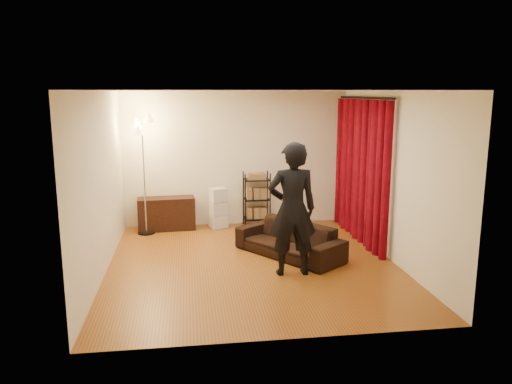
{
  "coord_description": "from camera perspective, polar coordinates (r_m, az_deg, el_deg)",
  "views": [
    {
      "loc": [
        -0.98,
        -7.48,
        2.69
      ],
      "look_at": [
        0.1,
        0.3,
        1.1
      ],
      "focal_mm": 35.0,
      "sensor_mm": 36.0,
      "label": 1
    }
  ],
  "objects": [
    {
      "name": "floor_lamp",
      "position": [
        9.63,
        -12.68,
        1.77
      ],
      "size": [
        0.52,
        0.52,
        2.24
      ],
      "primitive_type": null,
      "rotation": [
        0.0,
        0.0,
        -0.37
      ],
      "color": "silver",
      "rests_on": "ground"
    },
    {
      "name": "floor",
      "position": [
        8.01,
        -0.42,
        -8.18
      ],
      "size": [
        5.0,
        5.0,
        0.0
      ],
      "primitive_type": "plane",
      "color": "#8B4F13",
      "rests_on": "ground"
    },
    {
      "name": "storage_boxes",
      "position": [
        9.99,
        -4.33,
        -1.83
      ],
      "size": [
        0.4,
        0.36,
        0.81
      ],
      "primitive_type": null,
      "rotation": [
        0.0,
        0.0,
        0.37
      ],
      "color": "silver",
      "rests_on": "ground"
    },
    {
      "name": "curtain_rod",
      "position": [
        9.16,
        12.29,
        10.5
      ],
      "size": [
        0.04,
        2.65,
        0.04
      ],
      "primitive_type": "cylinder",
      "rotation": [
        1.57,
        0.0,
        0.0
      ],
      "color": "black",
      "rests_on": "wall_right"
    },
    {
      "name": "wall_front",
      "position": [
        5.25,
        3.12,
        -3.35
      ],
      "size": [
        5.0,
        0.0,
        5.0
      ],
      "primitive_type": "plane",
      "rotation": [
        -1.57,
        0.0,
        0.0
      ],
      "color": "#EBE2C5",
      "rests_on": "ground"
    },
    {
      "name": "person",
      "position": [
        7.32,
        4.15,
        -1.98
      ],
      "size": [
        0.73,
        0.48,
        1.99
      ],
      "primitive_type": "imported",
      "rotation": [
        0.0,
        0.0,
        3.14
      ],
      "color": "black",
      "rests_on": "ground"
    },
    {
      "name": "ceiling",
      "position": [
        7.54,
        -0.45,
        11.52
      ],
      "size": [
        5.0,
        5.0,
        0.0
      ],
      "primitive_type": "plane",
      "rotation": [
        3.14,
        0.0,
        0.0
      ],
      "color": "white",
      "rests_on": "ground"
    },
    {
      "name": "wall_left",
      "position": [
        7.7,
        -17.27,
        0.91
      ],
      "size": [
        0.0,
        5.0,
        5.0
      ],
      "primitive_type": "plane",
      "rotation": [
        1.57,
        0.0,
        1.57
      ],
      "color": "#EBE2C5",
      "rests_on": "ground"
    },
    {
      "name": "sofa",
      "position": [
        8.32,
        3.83,
        -5.47
      ],
      "size": [
        1.71,
        1.95,
        0.55
      ],
      "primitive_type": "imported",
      "rotation": [
        0.0,
        0.0,
        -0.93
      ],
      "color": "black",
      "rests_on": "ground"
    },
    {
      "name": "curtain",
      "position": [
        9.26,
        11.84,
        2.4
      ],
      "size": [
        0.22,
        2.65,
        2.55
      ],
      "primitive_type": null,
      "color": "maroon",
      "rests_on": "ground"
    },
    {
      "name": "media_cabinet",
      "position": [
        10.0,
        -10.2,
        -2.45
      ],
      "size": [
        1.13,
        0.49,
        0.64
      ],
      "primitive_type": "cube",
      "rotation": [
        0.0,
        0.0,
        0.07
      ],
      "color": "black",
      "rests_on": "ground"
    },
    {
      "name": "wall_back",
      "position": [
        10.12,
        -2.28,
        3.82
      ],
      "size": [
        5.0,
        0.0,
        5.0
      ],
      "primitive_type": "plane",
      "rotation": [
        1.57,
        0.0,
        0.0
      ],
      "color": "#EBE2C5",
      "rests_on": "ground"
    },
    {
      "name": "wire_shelf",
      "position": [
        10.08,
        0.06,
        -0.82
      ],
      "size": [
        0.51,
        0.37,
        1.1
      ],
      "primitive_type": null,
      "rotation": [
        0.0,
        0.0,
        -0.04
      ],
      "color": "black",
      "rests_on": "ground"
    },
    {
      "name": "wall_right",
      "position": [
        8.26,
        15.25,
        1.7
      ],
      "size": [
        0.0,
        5.0,
        5.0
      ],
      "primitive_type": "plane",
      "rotation": [
        1.57,
        0.0,
        -1.57
      ],
      "color": "#EBE2C5",
      "rests_on": "ground"
    }
  ]
}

